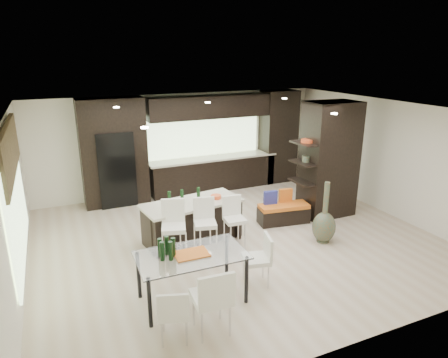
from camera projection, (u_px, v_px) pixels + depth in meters
name	position (u px, v px, depth m)	size (l,w,h in m)	color
ground	(235.00, 239.00, 8.39)	(8.00, 8.00, 0.00)	#C6B197
back_wall	(182.00, 143.00, 11.03)	(8.00, 0.02, 2.70)	white
left_wall	(13.00, 208.00, 6.45)	(0.02, 7.00, 2.70)	white
right_wall	(387.00, 157.00, 9.52)	(0.02, 7.00, 2.70)	white
ceiling	(237.00, 110.00, 7.57)	(8.00, 7.00, 0.02)	white
window_left	(16.00, 203.00, 6.64)	(0.04, 3.20, 1.90)	#B2D199
window_back	(202.00, 134.00, 11.17)	(3.40, 0.04, 1.20)	#B2D199
stone_accent	(9.00, 151.00, 6.37)	(0.08, 3.00, 0.80)	brown
ceiling_spots	(231.00, 110.00, 7.80)	(4.00, 3.00, 0.02)	white
back_cabinetry	(203.00, 144.00, 10.94)	(6.80, 0.68, 2.70)	black
refrigerator	(115.00, 168.00, 10.09)	(0.90, 0.68, 1.90)	black
partition_column	(329.00, 160.00, 9.33)	(1.20, 0.80, 2.70)	black
kitchen_island	(192.00, 221.00, 8.23)	(2.02, 0.87, 0.84)	black
stool_left	(174.00, 239.00, 7.32)	(0.43, 0.43, 0.97)	white
stool_mid	(205.00, 234.00, 7.58)	(0.41, 0.41, 0.92)	white
stool_right	(235.00, 229.00, 7.83)	(0.39, 0.39, 0.87)	white
bench	(284.00, 214.00, 9.14)	(1.16, 0.44, 0.44)	black
floor_vase	(325.00, 212.00, 8.09)	(0.48, 0.48, 1.30)	#454C36
dining_table	(192.00, 277.00, 6.22)	(1.67, 0.94, 0.80)	white
chair_near	(211.00, 302.00, 5.50)	(0.51, 0.51, 0.94)	white
chair_far	(174.00, 315.00, 5.37)	(0.41, 0.41, 0.76)	white
chair_end	(256.00, 263.00, 6.65)	(0.44, 0.44, 0.81)	white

